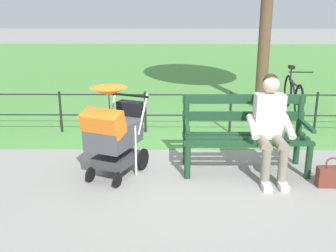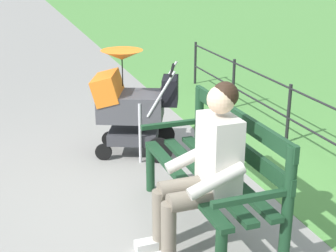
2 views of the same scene
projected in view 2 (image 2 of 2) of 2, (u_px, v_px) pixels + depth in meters
ground_plane at (174, 190)px, 4.64m from camera, size 60.00×60.00×0.00m
park_bench at (217, 165)px, 3.89m from camera, size 1.61×0.62×0.96m
person_on_bench at (205, 164)px, 3.53m from camera, size 0.53×0.74×1.28m
stroller at (130, 102)px, 5.26m from camera, size 0.79×1.00×1.15m
park_fence at (327, 128)px, 5.00m from camera, size 7.13×0.04×0.70m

